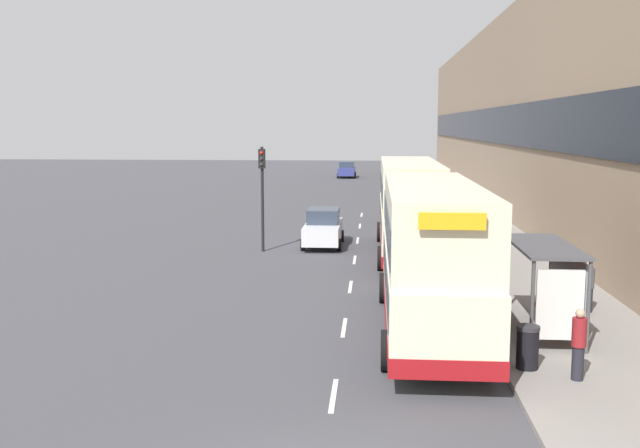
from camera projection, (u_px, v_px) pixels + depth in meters
pavement at (457, 211)px, 48.94m from camera, size 5.00×93.00×0.14m
terrace_facade at (519, 115)px, 47.74m from camera, size 3.10×93.00×13.20m
lane_mark_1 at (334, 395)px, 15.75m from camera, size 0.12×2.00×0.01m
lane_mark_2 at (344, 327)px, 21.04m from camera, size 0.12×2.00×0.01m
lane_mark_3 at (350, 287)px, 26.33m from camera, size 0.12×2.00×0.01m
lane_mark_4 at (355, 260)px, 31.62m from camera, size 0.12×2.00×0.01m
lane_mark_5 at (358, 240)px, 36.91m from camera, size 0.12×2.00×0.01m
lane_mark_6 at (360, 226)px, 42.19m from camera, size 0.12×2.00×0.01m
lane_mark_7 at (362, 215)px, 47.48m from camera, size 0.12×2.00×0.01m
bus_shelter at (552, 273)px, 19.65m from camera, size 1.60×4.20×2.48m
double_decker_bus_near at (431, 255)px, 20.16m from camera, size 2.85×10.44×4.30m
double_decker_bus_ahead at (409, 206)px, 32.42m from camera, size 2.85×11.39×4.30m
car_0 at (347, 170)px, 81.13m from camera, size 2.06×4.11×1.83m
car_1 at (406, 208)px, 43.92m from camera, size 2.07×4.55×1.67m
car_2 at (323, 228)px, 35.18m from camera, size 1.92×4.48×1.84m
pedestrian_at_shelter at (589, 286)px, 22.15m from camera, size 0.32×0.32×1.61m
pedestrian_1 at (580, 277)px, 23.55m from camera, size 0.31×0.31×1.58m
pedestrian_2 at (579, 344)px, 16.22m from camera, size 0.33×0.33×1.67m
litter_bin at (528, 347)px, 17.03m from camera, size 0.55×0.55×1.05m
traffic_light_far_kerb at (262, 182)px, 33.29m from camera, size 0.30×0.32×4.93m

